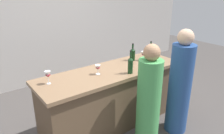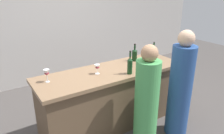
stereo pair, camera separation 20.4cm
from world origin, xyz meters
The scene contains 12 objects.
ground_plane centered at (0.00, 0.00, 0.00)m, with size 12.00×12.00×0.00m, color #4C4744.
back_wall centered at (0.00, 2.20, 1.40)m, with size 8.00×0.10×2.80m, color #BCB7B2.
bar_counter centered at (0.00, 0.00, 0.46)m, with size 2.25×0.73×0.91m.
wine_bottle_leftmost_olive_green centered at (0.14, -0.24, 1.03)m, with size 0.07×0.07×0.33m.
wine_bottle_second_left_dark_green centered at (0.54, 0.16, 1.02)m, with size 0.08×0.08×0.29m.
wine_bottle_center_olive_green centered at (0.91, 0.11, 1.01)m, with size 0.07×0.07×0.27m.
wine_glass_near_left centered at (0.56, -0.27, 1.01)m, with size 0.08×0.08×0.14m.
wine_glass_near_center centered at (-0.25, 0.00, 1.00)m, with size 0.08×0.08×0.14m.
wine_glass_near_right centered at (0.68, 0.06, 1.02)m, with size 0.07×0.07×0.15m.
wine_glass_far_left centered at (-0.92, 0.11, 1.03)m, with size 0.08×0.08×0.17m.
person_left_guest centered at (0.68, -0.70, 0.72)m, with size 0.41×0.41×1.54m.
person_center_guest centered at (0.11, -0.65, 0.66)m, with size 0.39×0.39×1.42m.
Camera 2 is at (-1.60, -2.47, 2.08)m, focal length 34.75 mm.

